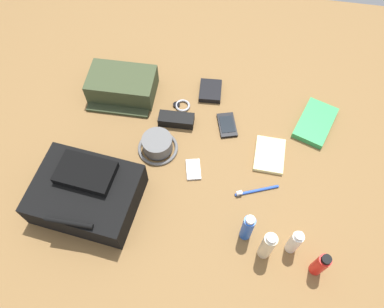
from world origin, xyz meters
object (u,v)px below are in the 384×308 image
deodorant_spray (247,228)px  lotion_bottle (267,246)px  wristwatch (182,105)px  wallet (210,91)px  paperback_novel (315,123)px  toothbrush (254,191)px  toothpaste_tube (294,242)px  backpack (86,193)px  cell_phone (227,125)px  toiletry_pouch (122,86)px  media_player (193,169)px  bucket_hat (157,145)px  sunglasses_case (176,120)px  notepad (269,155)px  sunscreen_spray (320,265)px

deodorant_spray → lotion_bottle: bearing=142.8°
wristwatch → wallet: (-0.11, -0.09, 0.01)m
paperback_novel → wristwatch: (0.54, 0.00, -0.01)m
lotion_bottle → deodorant_spray: 0.08m
toothbrush → toothpaste_tube: bearing=126.5°
backpack → wristwatch: backpack is taller
cell_phone → toiletry_pouch: bearing=-11.9°
paperback_novel → media_player: size_ratio=2.48×
media_player → toothbrush: toothbrush is taller
bucket_hat → media_player: bucket_hat is taller
toiletry_pouch → toothpaste_tube: (-0.72, 0.55, 0.02)m
deodorant_spray → sunglasses_case: bearing=-52.7°
backpack → toothpaste_tube: (-0.71, 0.05, 0.00)m
backpack → sunglasses_case: bearing=-122.2°
bucket_hat → toothpaste_tube: 0.60m
bucket_hat → toothbrush: bearing=162.7°
deodorant_spray → wristwatch: 0.59m
toothpaste_tube → paperback_novel: bearing=-98.3°
toiletry_pouch → bucket_hat: toiletry_pouch is taller
backpack → notepad: bearing=-154.9°
bucket_hat → cell_phone: size_ratio=1.22×
bucket_hat → paperback_novel: size_ratio=0.66×
deodorant_spray → toothbrush: bearing=-95.8°
deodorant_spray → notepad: deodorant_spray is taller
paperback_novel → sunscreen_spray: bearing=90.6°
deodorant_spray → paperback_novel: size_ratio=0.66×
backpack → notepad: 0.68m
backpack → deodorant_spray: bearing=176.5°
lotion_bottle → wristwatch: lotion_bottle is taller
sunscreen_spray → backpack: bearing=-8.0°
toothpaste_tube → media_player: bearing=-32.6°
toothpaste_tube → toothbrush: 0.24m
toothpaste_tube → sunscreen_spray: bearing=144.9°
media_player → toothbrush: 0.24m
notepad → cell_phone: bearing=-30.7°
toothpaste_tube → sunglasses_case: size_ratio=0.96×
bucket_hat → lotion_bottle: lotion_bottle is taller
cell_phone → backpack: bearing=42.1°
backpack → bucket_hat: (-0.19, -0.25, -0.03)m
wallet → notepad: (-0.27, 0.27, -0.00)m
sunscreen_spray → sunglasses_case: 0.74m
toiletry_pouch → cell_phone: size_ratio=2.15×
wallet → sunglasses_case: size_ratio=0.79×
deodorant_spray → sunglasses_case: size_ratio=1.09×
toothpaste_tube → lotion_bottle: (0.09, 0.03, 0.01)m
wallet → paperback_novel: bearing=164.2°
deodorant_spray → cell_phone: deodorant_spray is taller
toothbrush → bucket_hat: bearing=-17.3°
cell_phone → notepad: 0.21m
wristwatch → sunglasses_case: (0.01, 0.08, 0.01)m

